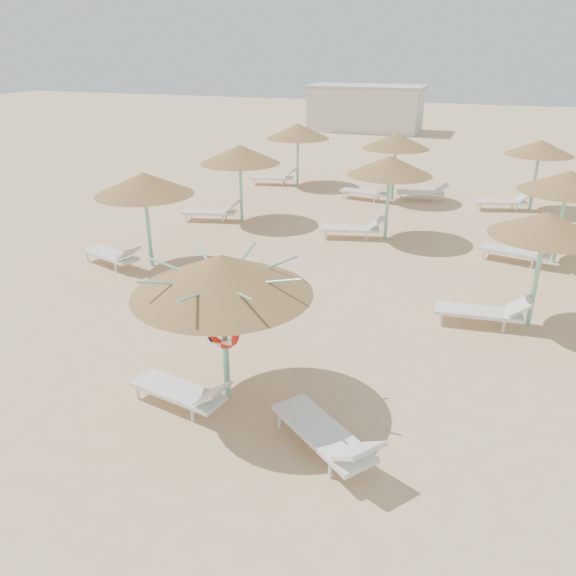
% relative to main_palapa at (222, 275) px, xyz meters
% --- Properties ---
extents(ground, '(120.00, 120.00, 0.00)m').
position_rel_main_palapa_xyz_m(ground, '(0.42, 0.23, -2.37)').
color(ground, '#D7B183').
rests_on(ground, ground).
extents(main_palapa, '(3.04, 3.04, 2.72)m').
position_rel_main_palapa_xyz_m(main_palapa, '(0.00, 0.00, 0.00)').
color(main_palapa, '#7AD4B9').
rests_on(main_palapa, ground).
extents(lounger_main_a, '(1.97, 0.92, 0.69)m').
position_rel_main_palapa_xyz_m(lounger_main_a, '(-0.57, -0.57, -2.04)').
color(lounger_main_a, white).
rests_on(lounger_main_a, ground).
extents(lounger_main_b, '(2.07, 1.79, 0.77)m').
position_rel_main_palapa_xyz_m(lounger_main_b, '(2.13, -0.90, -2.00)').
color(lounger_main_b, white).
rests_on(lounger_main_b, ground).
extents(palapa_field, '(18.90, 14.13, 2.71)m').
position_rel_main_palapa_xyz_m(palapa_field, '(1.85, 10.62, -0.05)').
color(palapa_field, '#7AD4B9').
rests_on(palapa_field, ground).
extents(service_hut, '(8.40, 4.40, 3.25)m').
position_rel_main_palapa_xyz_m(service_hut, '(-5.58, 35.23, -0.72)').
color(service_hut, silver).
rests_on(service_hut, ground).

